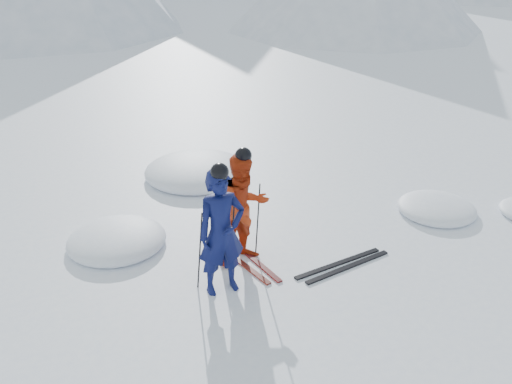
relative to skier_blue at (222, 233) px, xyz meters
name	(u,v)px	position (x,y,z in m)	size (l,w,h in m)	color
ground	(348,246)	(2.43, 0.38, -0.99)	(160.00, 160.00, 0.00)	white
skier_blue	(222,233)	(0.00, 0.00, 0.00)	(0.72, 0.48, 1.99)	#0B1145
skier_red	(244,209)	(0.60, 0.65, -0.05)	(0.92, 0.72, 1.89)	#BA310E
pole_blue_left	(200,251)	(-0.30, 0.15, -0.33)	(0.02, 0.02, 1.32)	black
pole_blue_right	(232,241)	(0.25, 0.25, -0.33)	(0.02, 0.02, 1.32)	black
pole_red_left	(222,223)	(0.30, 0.90, -0.36)	(0.02, 0.02, 1.26)	black
pole_red_right	(258,219)	(0.90, 0.80, -0.36)	(0.02, 0.02, 1.26)	black
ski_worn_left	(238,260)	(0.48, 0.65, -0.98)	(0.09, 1.70, 0.03)	black
ski_worn_right	(251,257)	(0.72, 0.65, -0.98)	(0.09, 1.70, 0.03)	black
ski_loose_a	(338,263)	(1.98, -0.07, -0.98)	(0.09, 1.70, 0.03)	black
ski_loose_b	(348,267)	(2.08, -0.22, -0.98)	(0.09, 1.70, 0.03)	black
snow_lumps	(240,196)	(1.35, 2.91, -0.99)	(9.10, 5.96, 0.51)	white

